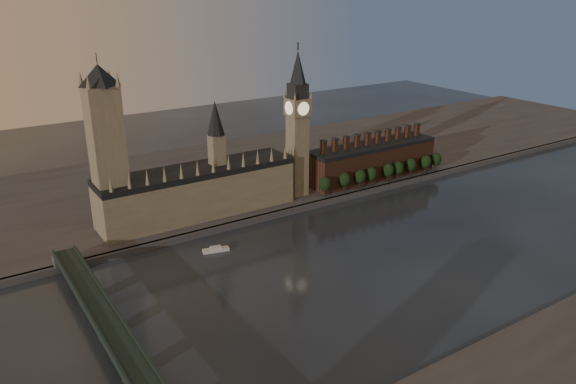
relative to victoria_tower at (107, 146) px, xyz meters
The scene contains 17 objects.
ground 176.40m from the victoria_tower, 43.78° to the right, with size 900.00×900.00×0.00m, color black.
north_bank 147.08m from the victoria_tower, 27.72° to the left, with size 900.00×182.00×4.00m.
palace_of_westminster 67.03m from the victoria_tower, ahead, with size 130.00×30.30×74.00m.
victoria_tower is the anchor object (origin of this frame).
big_ben 130.12m from the victoria_tower, ahead, with size 15.00×15.00×107.00m.
chimney_block 204.27m from the victoria_tower, ahead, with size 110.00×25.00×37.00m.
embankment_tree_0 152.40m from the victoria_tower, ahead, with size 8.60×8.60×14.88m.
embankment_tree_1 169.35m from the victoria_tower, ahead, with size 8.60×8.60×14.88m.
embankment_tree_2 182.68m from the victoria_tower, ahead, with size 8.60×8.60×14.88m.
embankment_tree_3 192.99m from the victoria_tower, ahead, with size 8.60×8.60×14.88m.
embankment_tree_4 209.39m from the victoria_tower, ahead, with size 8.60×8.60×14.88m.
embankment_tree_5 219.06m from the victoria_tower, ahead, with size 8.60×8.60×14.88m.
embankment_tree_6 232.66m from the victoria_tower, ahead, with size 8.60×8.60×14.88m.
embankment_tree_7 248.19m from the victoria_tower, ahead, with size 8.60×8.60×14.88m.
embankment_tree_8 259.84m from the victoria_tower, ahead, with size 8.60×8.60×14.88m.
westminster_bridge 133.21m from the victoria_tower, 106.56° to the right, with size 14.00×200.00×11.55m.
river_boat 87.08m from the victoria_tower, 48.50° to the right, with size 16.05×7.95×3.09m.
Camera 1 is at (-202.89, -204.94, 148.48)m, focal length 35.00 mm.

